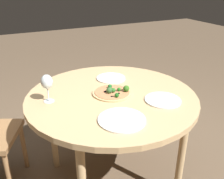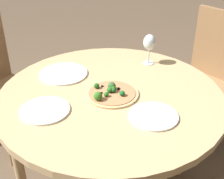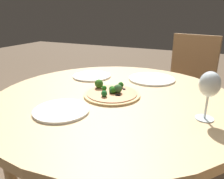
% 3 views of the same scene
% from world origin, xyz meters
% --- Properties ---
extents(dining_table, '(1.14, 1.14, 0.76)m').
position_xyz_m(dining_table, '(0.00, 0.00, 0.69)').
color(dining_table, tan).
rests_on(dining_table, ground_plane).
extents(chair, '(0.53, 0.53, 0.95)m').
position_xyz_m(chair, '(-0.87, 0.40, 0.51)').
color(chair, '#997047').
rests_on(chair, ground_plane).
extents(pizza, '(0.26, 0.26, 0.06)m').
position_xyz_m(pizza, '(0.01, 0.01, 0.77)').
color(pizza, tan).
rests_on(pizza, dining_table).
extents(wine_glass, '(0.07, 0.07, 0.18)m').
position_xyz_m(wine_glass, '(-0.40, 0.08, 0.89)').
color(wine_glass, silver).
rests_on(wine_glass, dining_table).
extents(plate_near, '(0.23, 0.23, 0.01)m').
position_xyz_m(plate_near, '(0.25, -0.22, 0.76)').
color(plate_near, white).
rests_on(plate_near, dining_table).
extents(plate_far, '(0.27, 0.27, 0.01)m').
position_xyz_m(plate_far, '(-0.09, -0.32, 0.76)').
color(plate_far, white).
rests_on(plate_far, dining_table).
extents(plate_side, '(0.22, 0.22, 0.01)m').
position_xyz_m(plate_side, '(0.12, 0.25, 0.76)').
color(plate_side, white).
rests_on(plate_side, dining_table).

